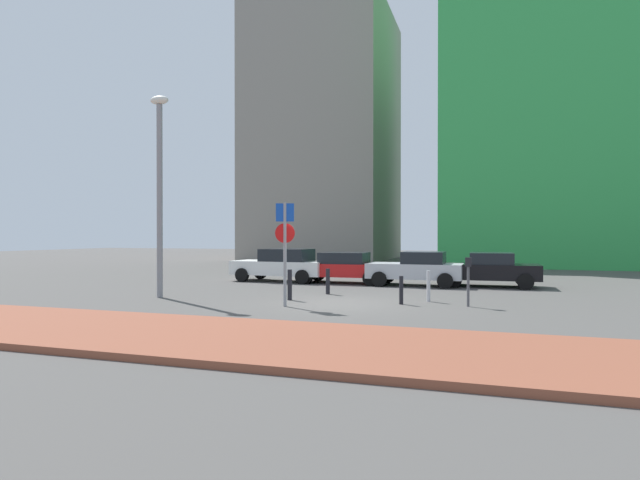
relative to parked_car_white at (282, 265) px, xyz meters
name	(u,v)px	position (x,y,z in m)	size (l,w,h in m)	color
ground_plane	(337,303)	(4.67, -6.74, -0.79)	(120.00, 120.00, 0.00)	#4C4947
sidewalk_brick	(247,340)	(4.67, -13.17, -0.72)	(40.00, 4.07, 0.14)	brown
parked_car_white	(282,265)	(0.00, 0.00, 0.00)	(4.65, 2.25, 1.54)	white
parked_car_red	(343,267)	(2.96, 0.10, -0.06)	(4.31, 2.06, 1.39)	red
parked_car_silver	(417,268)	(6.31, -0.15, -0.04)	(4.02, 2.02, 1.47)	#B7BABF
parked_car_black	(489,269)	(9.28, 0.39, -0.05)	(4.08, 2.10, 1.43)	black
parking_sign_post	(285,241)	(3.38, -7.96, 1.20)	(0.58, 0.20, 3.16)	gray
parking_meter	(468,275)	(8.67, -6.26, 0.17)	(0.18, 0.14, 1.49)	#4C4C51
street_lamp	(160,179)	(-1.63, -7.20, 3.33)	(0.70, 0.36, 7.01)	gray
traffic_bollard_near	(328,281)	(3.63, -4.40, -0.32)	(0.15, 0.15, 0.94)	black
traffic_bollard_mid	(428,286)	(7.39, -5.43, -0.29)	(0.12, 0.12, 1.01)	#B7B7BC
traffic_bollard_far	(401,290)	(6.65, -6.36, -0.35)	(0.13, 0.13, 0.89)	black
traffic_bollard_edge	(290,285)	(2.94, -6.48, -0.28)	(0.15, 0.15, 1.02)	black
building_colorful_midrise	(562,91)	(14.48, 20.59, 12.36)	(17.06, 15.04, 26.31)	green
building_under_construction	(325,137)	(-5.43, 23.88, 10.70)	(12.08, 13.30, 22.98)	gray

